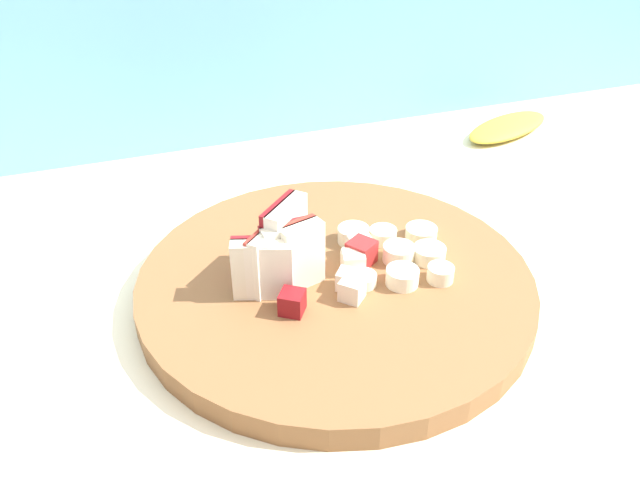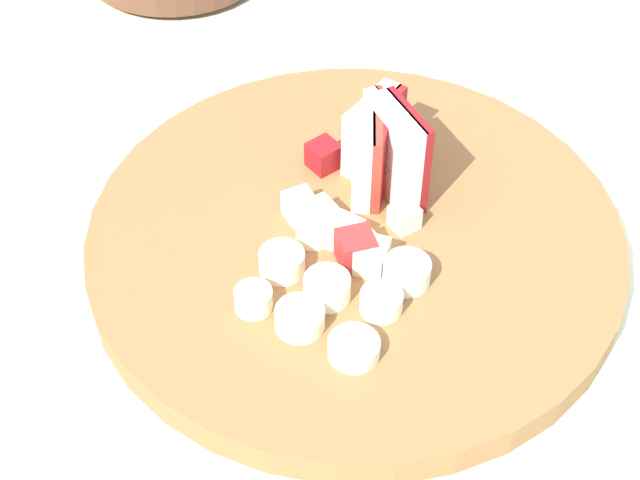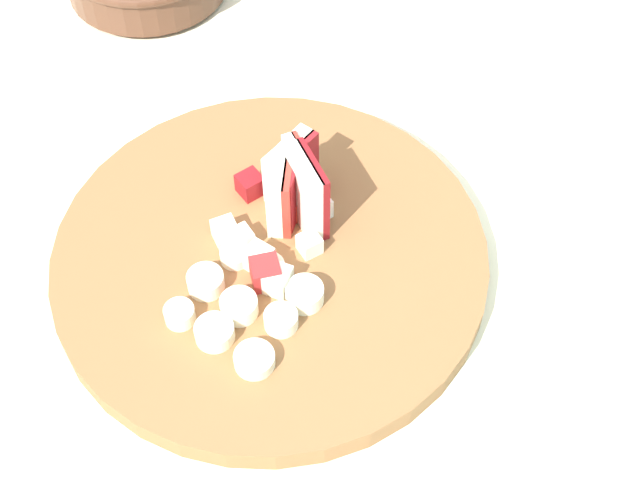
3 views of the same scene
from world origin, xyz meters
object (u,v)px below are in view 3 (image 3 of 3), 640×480
at_px(banana_slice_rows, 245,305).
at_px(apple_dice_pile, 270,237).
at_px(apple_wedge_fan, 294,182).
at_px(cutting_board, 270,259).

bearing_deg(banana_slice_rows, apple_dice_pile, -176.23).
distance_m(apple_dice_pile, banana_slice_rows, 0.06).
height_order(apple_wedge_fan, banana_slice_rows, apple_wedge_fan).
height_order(apple_wedge_fan, apple_dice_pile, apple_wedge_fan).
bearing_deg(apple_wedge_fan, banana_slice_rows, -0.05).
bearing_deg(banana_slice_rows, cutting_board, -177.34).
relative_size(cutting_board, banana_slice_rows, 3.21).
bearing_deg(cutting_board, banana_slice_rows, 2.66).
xyz_separation_m(cutting_board, apple_wedge_fan, (-0.05, 0.00, 0.04)).
xyz_separation_m(cutting_board, banana_slice_rows, (0.06, 0.00, 0.02)).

